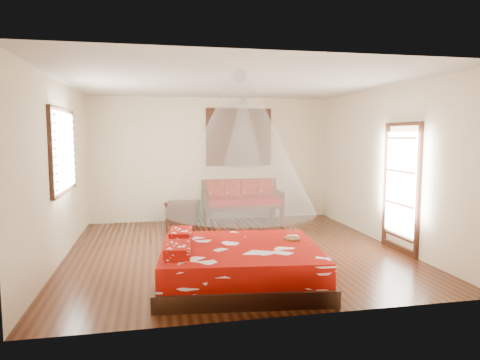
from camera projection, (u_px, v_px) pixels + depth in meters
name	position (u px, v px, depth m)	size (l,w,h in m)	color
room	(234.00, 168.00, 7.13)	(5.54, 5.54, 2.84)	black
bed	(239.00, 264.00, 5.65)	(2.32, 2.14, 0.64)	black
daybed	(242.00, 199.00, 9.67)	(1.76, 0.78, 0.94)	black
storage_chest	(183.00, 212.00, 9.50)	(0.81, 0.69, 0.48)	black
shutter_panel	(239.00, 137.00, 9.85)	(1.52, 0.06, 1.32)	black
window_left	(64.00, 151.00, 6.76)	(0.10, 1.74, 1.34)	black
glazed_door	(401.00, 188.00, 7.12)	(0.08, 1.02, 2.16)	black
wine_tray	(292.00, 236.00, 5.94)	(0.24, 0.24, 0.19)	brown
mosquito_net_main	(240.00, 143.00, 5.48)	(1.97, 1.97, 1.80)	silver
mosquito_net_daybed	(243.00, 133.00, 9.38)	(0.88, 0.88, 1.50)	silver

